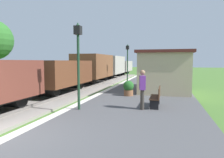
# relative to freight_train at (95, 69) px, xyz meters

# --- Properties ---
(platform_slab) EXTENTS (6.00, 60.00, 0.25)m
(platform_slab) POSITION_rel_freight_train_xyz_m (5.60, -15.15, -1.40)
(platform_slab) COLOR #4C4C4F
(platform_slab) RESTS_ON ground
(platform_edge_stripe) EXTENTS (0.36, 60.00, 0.01)m
(platform_edge_stripe) POSITION_rel_freight_train_xyz_m (2.80, -15.15, -1.27)
(platform_edge_stripe) COLOR silver
(platform_edge_stripe) RESTS_ON platform_slab
(freight_train) EXTENTS (2.50, 32.60, 2.72)m
(freight_train) POSITION_rel_freight_train_xyz_m (0.00, 0.00, 0.00)
(freight_train) COLOR brown
(freight_train) RESTS_ON rail_near
(station_hut) EXTENTS (3.50, 5.80, 2.78)m
(station_hut) POSITION_rel_freight_train_xyz_m (6.80, -4.18, 0.13)
(station_hut) COLOR tan
(station_hut) RESTS_ON platform_slab
(bench_near_hut) EXTENTS (0.42, 1.50, 0.91)m
(bench_near_hut) POSITION_rel_freight_train_xyz_m (6.55, -9.96, -0.80)
(bench_near_hut) COLOR #422819
(bench_near_hut) RESTS_ON platform_slab
(person_waiting) EXTENTS (0.32, 0.42, 1.71)m
(person_waiting) POSITION_rel_freight_train_xyz_m (5.97, -10.62, -0.34)
(person_waiting) COLOR #38332D
(person_waiting) RESTS_ON platform_slab
(potted_planter) EXTENTS (0.64, 0.64, 0.92)m
(potted_planter) POSITION_rel_freight_train_xyz_m (4.75, -7.26, -0.80)
(potted_planter) COLOR brown
(potted_planter) RESTS_ON platform_slab
(lamp_post_near) EXTENTS (0.28, 0.28, 3.70)m
(lamp_post_near) POSITION_rel_freight_train_xyz_m (3.33, -11.36, 1.28)
(lamp_post_near) COLOR #193823
(lamp_post_near) RESTS_ON platform_slab
(lamp_post_far) EXTENTS (0.28, 0.28, 3.70)m
(lamp_post_far) POSITION_rel_freight_train_xyz_m (3.33, -0.04, 1.28)
(lamp_post_far) COLOR #193823
(lamp_post_far) RESTS_ON platform_slab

